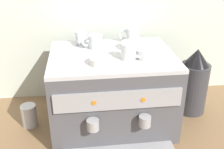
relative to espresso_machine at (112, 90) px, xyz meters
The scene contains 12 objects.
ground_plane 0.20m from the espresso_machine, 90.00° to the left, with size 4.00×4.00×0.00m, color brown.
tiled_backsplash_wall 0.43m from the espresso_machine, 90.00° to the left, with size 2.80×0.03×0.92m, color silver.
espresso_machine is the anchor object (origin of this frame).
ceramic_cup_0 0.26m from the espresso_machine, 45.65° to the right, with size 0.11×0.07×0.08m.
ceramic_cup_1 0.33m from the espresso_machine, 130.87° to the left, with size 0.07×0.10×0.07m.
ceramic_cup_2 0.32m from the espresso_machine, 52.40° to the left, with size 0.11×0.07×0.08m.
ceramic_cup_3 0.27m from the espresso_machine, 129.16° to the left, with size 0.11×0.07×0.07m.
ceramic_bowl_0 0.25m from the espresso_machine, 120.78° to the right, with size 0.11×0.11×0.03m.
ceramic_bowl_1 0.25m from the espresso_machine, 31.63° to the left, with size 0.10×0.10×0.04m.
ceramic_bowl_2 0.29m from the espresso_machine, 19.57° to the right, with size 0.12×0.12×0.04m.
coffee_grinder 0.48m from the espresso_machine, ahead, with size 0.16×0.16×0.39m.
milk_pitcher 0.47m from the espresso_machine, behind, with size 0.08×0.08×0.12m, color #B7B7BC.
Camera 1 is at (-0.15, -1.26, 0.90)m, focal length 43.66 mm.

